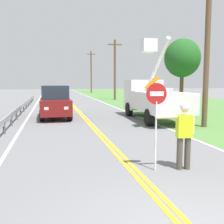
% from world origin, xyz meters
% --- Properties ---
extents(grass_verge_right, '(16.00, 110.00, 0.01)m').
position_xyz_m(grass_verge_right, '(11.60, 20.00, 0.00)').
color(grass_verge_right, '#517F3D').
rests_on(grass_verge_right, ground).
extents(centerline_yellow_left, '(0.11, 110.00, 0.01)m').
position_xyz_m(centerline_yellow_left, '(-0.09, 20.00, 0.01)').
color(centerline_yellow_left, yellow).
rests_on(centerline_yellow_left, ground).
extents(centerline_yellow_right, '(0.11, 110.00, 0.01)m').
position_xyz_m(centerline_yellow_right, '(0.09, 20.00, 0.01)').
color(centerline_yellow_right, yellow).
rests_on(centerline_yellow_right, ground).
extents(edge_line_right, '(0.12, 110.00, 0.01)m').
position_xyz_m(edge_line_right, '(3.60, 20.00, 0.01)').
color(edge_line_right, silver).
rests_on(edge_line_right, ground).
extents(edge_line_left, '(0.12, 110.00, 0.01)m').
position_xyz_m(edge_line_left, '(-3.60, 20.00, 0.01)').
color(edge_line_left, silver).
rests_on(edge_line_left, ground).
extents(flagger_worker, '(1.08, 0.28, 1.83)m').
position_xyz_m(flagger_worker, '(1.34, 3.08, 1.05)').
color(flagger_worker, '#474238').
rests_on(flagger_worker, ground).
extents(stop_sign_paddle, '(0.56, 0.04, 2.33)m').
position_xyz_m(stop_sign_paddle, '(0.57, 3.15, 1.71)').
color(stop_sign_paddle, silver).
rests_on(stop_sign_paddle, ground).
extents(utility_bucket_truck, '(2.84, 6.87, 5.05)m').
position_xyz_m(utility_bucket_truck, '(4.09, 12.50, 1.40)').
color(utility_bucket_truck, white).
rests_on(utility_bucket_truck, ground).
extents(oncoming_suv_nearest, '(1.97, 4.63, 2.10)m').
position_xyz_m(oncoming_suv_nearest, '(-1.85, 14.33, 1.06)').
color(oncoming_suv_nearest, maroon).
rests_on(oncoming_suv_nearest, ground).
extents(utility_pole_near, '(1.80, 0.28, 8.62)m').
position_xyz_m(utility_pole_near, '(5.68, 9.09, 4.50)').
color(utility_pole_near, brown).
rests_on(utility_pole_near, ground).
extents(utility_pole_mid, '(1.80, 0.28, 7.55)m').
position_xyz_m(utility_pole_mid, '(5.92, 30.21, 3.95)').
color(utility_pole_mid, brown).
rests_on(utility_pole_mid, ground).
extents(utility_pole_far, '(1.80, 0.28, 8.43)m').
position_xyz_m(utility_pole_far, '(6.08, 51.78, 4.40)').
color(utility_pole_far, brown).
rests_on(utility_pole_far, ground).
extents(guardrail_left_shoulder, '(0.10, 32.00, 0.71)m').
position_xyz_m(guardrail_left_shoulder, '(-4.20, 15.08, 0.52)').
color(guardrail_left_shoulder, '#9EA0A3').
rests_on(guardrail_left_shoulder, ground).
extents(roadside_tree_verge, '(3.00, 3.00, 5.90)m').
position_xyz_m(roadside_tree_verge, '(8.70, 17.58, 4.27)').
color(roadside_tree_verge, brown).
rests_on(roadside_tree_verge, ground).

